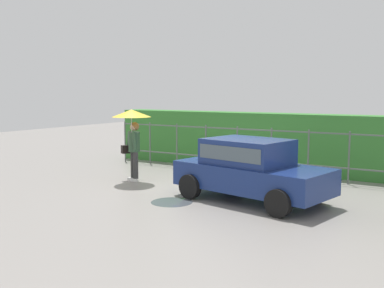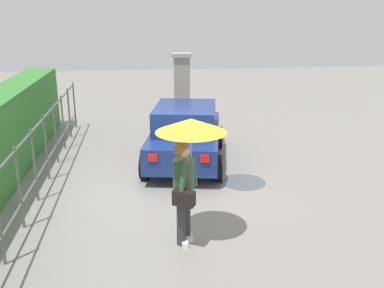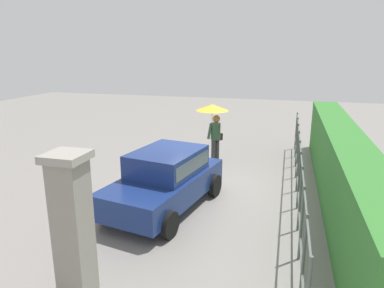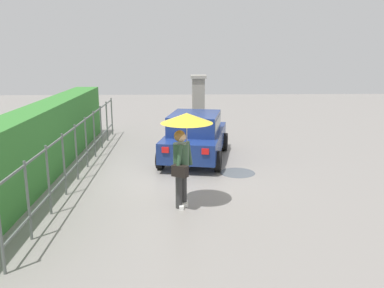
# 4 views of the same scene
# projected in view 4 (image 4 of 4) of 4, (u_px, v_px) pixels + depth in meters

# --- Properties ---
(ground_plane) EXTENTS (40.00, 40.00, 0.00)m
(ground_plane) POSITION_uv_depth(u_px,v_px,m) (172.00, 173.00, 11.29)
(ground_plane) COLOR gray
(car) EXTENTS (3.95, 2.41, 1.48)m
(car) POSITION_uv_depth(u_px,v_px,m) (195.00, 134.00, 12.54)
(car) COLOR navy
(car) RESTS_ON ground
(pedestrian) EXTENTS (1.12, 1.12, 2.10)m
(pedestrian) POSITION_uv_depth(u_px,v_px,m) (185.00, 135.00, 8.53)
(pedestrian) COLOR #333333
(pedestrian) RESTS_ON ground
(gate_pillar) EXTENTS (0.60, 0.60, 2.42)m
(gate_pillar) POSITION_uv_depth(u_px,v_px,m) (198.00, 105.00, 15.89)
(gate_pillar) COLOR gray
(gate_pillar) RESTS_ON ground
(fence_section) EXTENTS (10.51, 0.05, 1.50)m
(fence_section) POSITION_uv_depth(u_px,v_px,m) (81.00, 144.00, 11.12)
(fence_section) COLOR #59605B
(fence_section) RESTS_ON ground
(hedge_row) EXTENTS (11.46, 0.90, 1.90)m
(hedge_row) POSITION_uv_depth(u_px,v_px,m) (43.00, 140.00, 11.05)
(hedge_row) COLOR #387F33
(hedge_row) RESTS_ON ground
(puddle_near) EXTENTS (0.99, 0.99, 0.00)m
(puddle_near) POSITION_uv_depth(u_px,v_px,m) (237.00, 173.00, 11.30)
(puddle_near) COLOR #4C545B
(puddle_near) RESTS_ON ground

